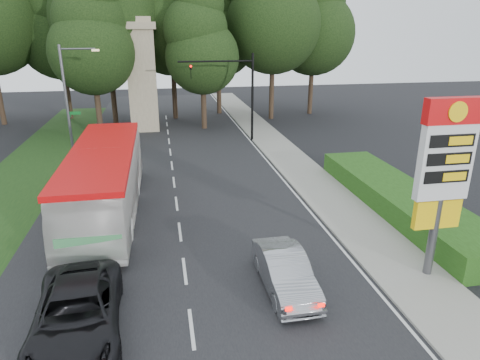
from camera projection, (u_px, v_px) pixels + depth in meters
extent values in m
plane|color=black|center=(193.00, 340.00, 13.11)|extent=(120.00, 120.00, 0.00)
cube|color=black|center=(176.00, 197.00, 24.23)|extent=(14.00, 80.00, 0.02)
cube|color=gray|center=(318.00, 187.00, 25.68)|extent=(3.00, 80.00, 0.12)
cube|color=#193814|center=(26.00, 174.00, 28.15)|extent=(5.00, 50.00, 0.02)
cube|color=#1F4412|center=(400.00, 199.00, 22.32)|extent=(3.00, 14.00, 1.20)
cylinder|color=#59595E|center=(432.00, 238.00, 16.02)|extent=(0.32, 0.32, 3.20)
cube|color=yellow|center=(437.00, 214.00, 15.69)|extent=(1.80, 0.25, 1.10)
cube|color=silver|center=(445.00, 162.00, 15.02)|extent=(2.00, 0.35, 2.80)
cube|color=red|center=(454.00, 111.00, 14.42)|extent=(2.10, 0.40, 0.90)
cylinder|color=yellow|center=(458.00, 112.00, 14.22)|extent=(0.70, 0.05, 0.70)
cube|color=black|center=(453.00, 141.00, 14.58)|extent=(1.70, 0.04, 0.45)
cube|color=black|center=(449.00, 159.00, 14.80)|extent=(1.70, 0.04, 0.45)
cube|color=black|center=(446.00, 177.00, 15.01)|extent=(1.70, 0.04, 0.45)
cylinder|color=black|center=(252.00, 98.00, 35.37)|extent=(0.20, 0.20, 7.20)
cylinder|color=black|center=(216.00, 61.00, 33.85)|extent=(6.00, 0.14, 0.14)
imported|color=black|center=(191.00, 65.00, 33.58)|extent=(0.18, 0.22, 1.10)
sphere|color=#FF0C05|center=(191.00, 66.00, 33.48)|extent=(0.18, 0.18, 0.18)
cylinder|color=#59595E|center=(67.00, 102.00, 30.92)|extent=(0.20, 0.20, 8.00)
cylinder|color=#59595E|center=(78.00, 49.00, 29.90)|extent=(2.40, 0.12, 0.12)
cube|color=#FFE599|center=(96.00, 50.00, 30.14)|extent=(0.50, 0.22, 0.14)
cube|color=#0C591E|center=(75.00, 113.00, 31.27)|extent=(0.85, 0.04, 0.22)
cube|color=#0C591E|center=(70.00, 116.00, 31.70)|extent=(0.04, 0.85, 0.22)
cube|color=gray|center=(143.00, 81.00, 39.07)|extent=(2.50, 2.50, 9.00)
cube|color=gray|center=(138.00, 26.00, 37.47)|extent=(3.00, 3.00, 0.60)
cube|color=gray|center=(138.00, 19.00, 37.30)|extent=(2.20, 2.20, 0.50)
cylinder|color=#2D2116|center=(68.00, 93.00, 44.77)|extent=(0.50, 0.50, 5.40)
sphere|color=black|center=(60.00, 37.00, 42.92)|extent=(8.40, 8.40, 8.40)
sphere|color=black|center=(56.00, 5.00, 41.92)|extent=(7.20, 7.20, 7.20)
cylinder|color=#2D2116|center=(113.00, 92.00, 41.75)|extent=(0.50, 0.50, 6.48)
sphere|color=black|center=(106.00, 19.00, 39.53)|extent=(10.08, 10.08, 10.08)
cylinder|color=#2D2116|center=(174.00, 90.00, 44.73)|extent=(0.50, 0.50, 5.94)
sphere|color=black|center=(171.00, 28.00, 42.70)|extent=(9.24, 9.24, 9.24)
cylinder|color=#2D2116|center=(219.00, 90.00, 47.57)|extent=(0.50, 0.50, 5.22)
sphere|color=black|center=(218.00, 39.00, 45.78)|extent=(8.12, 8.12, 8.12)
sphere|color=black|center=(218.00, 10.00, 44.82)|extent=(6.96, 6.96, 6.96)
cylinder|color=#2D2116|center=(272.00, 89.00, 44.58)|extent=(0.50, 0.50, 6.12)
sphere|color=black|center=(273.00, 25.00, 42.48)|extent=(9.52, 9.52, 9.52)
cylinder|color=#2D2116|center=(311.00, 88.00, 47.39)|extent=(0.50, 0.50, 5.58)
sphere|color=black|center=(314.00, 34.00, 45.48)|extent=(8.68, 8.68, 8.68)
sphere|color=black|center=(315.00, 2.00, 44.45)|extent=(7.44, 7.44, 7.44)
cylinder|color=#2D2116|center=(98.00, 108.00, 38.17)|extent=(0.50, 0.50, 4.68)
sphere|color=black|center=(92.00, 52.00, 36.57)|extent=(7.28, 7.28, 7.28)
sphere|color=black|center=(89.00, 20.00, 35.70)|extent=(6.24, 6.24, 6.24)
cylinder|color=#2D2116|center=(204.00, 106.00, 40.34)|extent=(0.50, 0.50, 4.32)
sphere|color=black|center=(202.00, 57.00, 38.86)|extent=(6.72, 6.72, 6.72)
sphere|color=black|center=(202.00, 29.00, 38.06)|extent=(5.76, 5.76, 5.76)
sphere|color=black|center=(201.00, 4.00, 37.38)|extent=(4.32, 4.32, 4.32)
imported|color=silver|center=(105.00, 182.00, 21.51)|extent=(3.10, 12.44, 3.45)
imported|color=#9B9DA3|center=(285.00, 272.00, 15.45)|extent=(1.59, 4.39, 1.44)
imported|color=black|center=(77.00, 314.00, 13.08)|extent=(2.92, 5.75, 1.56)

